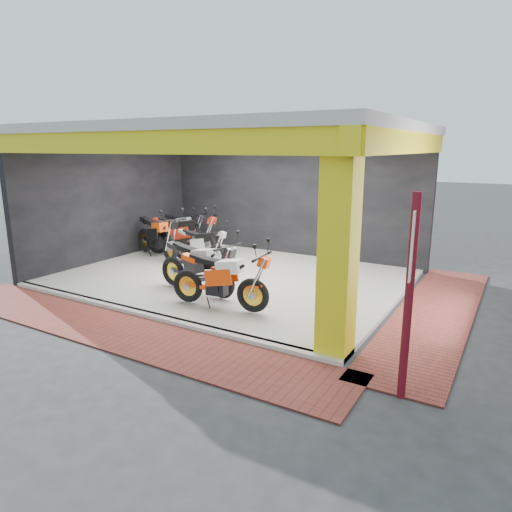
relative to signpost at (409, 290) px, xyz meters
The scene contains 18 objects.
ground 5.38m from the signpost, 163.53° to the left, with size 80.00×80.00×0.00m, color #2D2D30.
showroom_floor 6.22m from the signpost, 145.04° to the left, with size 8.00×6.00×0.10m, color white.
showroom_ceiling 6.41m from the signpost, 145.04° to the left, with size 8.40×6.40×0.20m, color beige.
back_wall 8.23m from the signpost, 127.06° to the left, with size 8.20×0.20×3.50m, color black.
left_wall 9.70m from the signpost, 159.06° to the left, with size 0.20×6.20×3.50m, color black.
corner_column 1.43m from the signpost, 149.34° to the left, with size 0.50×0.50×3.50m, color yellow.
header_beam_front 5.30m from the signpost, behind, with size 8.40×0.30×0.40m, color yellow.
header_beam_right 4.03m from the signpost, 105.46° to the left, with size 0.30×6.40×0.40m, color yellow.
floor_kerb 5.18m from the signpost, behind, with size 8.00×0.20×0.10m, color white.
paver_front 5.18m from the signpost, behind, with size 9.00×1.40×0.03m, color brown.
paver_right 3.77m from the signpost, 92.62° to the left, with size 1.40×7.00×0.03m, color brown.
signpost is the anchor object (origin of this frame).
moto_hero 3.55m from the signpost, 155.13° to the left, with size 2.26×0.84×1.38m, color #FF440A, non-canonical shape.
moto_row_a 4.59m from the signpost, 155.99° to the left, with size 2.27×0.84×1.39m, color black, non-canonical shape.
moto_row_b 7.18m from the signpost, 145.16° to the left, with size 1.91×0.71×1.16m, color #A8AAB0, non-canonical shape.
moto_row_c 8.16m from the signpost, 152.46° to the left, with size 2.36×0.88×1.44m, color black, non-canonical shape.
moto_row_d 8.22m from the signpost, 145.04° to the left, with size 2.36×0.87×1.44m, color #B12412, non-canonical shape.
moto_row_e 9.60m from the signpost, 144.14° to the left, with size 2.10×0.78×1.28m, color black, non-canonical shape.
Camera 1 is at (6.07, -7.12, 3.21)m, focal length 32.00 mm.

